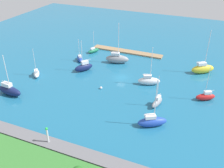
{
  "coord_description": "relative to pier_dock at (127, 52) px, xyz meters",
  "views": [
    {
      "loc": [
        -25.27,
        66.38,
        38.03
      ],
      "look_at": [
        0.0,
        7.28,
        1.5
      ],
      "focal_mm": 41.45,
      "sensor_mm": 36.0,
      "label": 1
    }
  ],
  "objects": [
    {
      "name": "harbor_beacon",
      "position": [
        -2.85,
        54.48,
        3.36
      ],
      "size": [
        0.56,
        0.56,
        3.73
      ],
      "color": "silver",
      "rests_on": "breakwater"
    },
    {
      "name": "sailboat_blue_west_end",
      "position": [
        12.58,
        14.07,
        0.64
      ],
      "size": [
        4.62,
        4.89,
        7.89
      ],
      "rotation": [
        0.0,
        0.0,
        5.44
      ],
      "color": "#2347B2",
      "rests_on": "water"
    },
    {
      "name": "sailboat_gray_mid_basin",
      "position": [
        -0.14,
        10.49,
        1.38
      ],
      "size": [
        8.3,
        4.61,
        14.14
      ],
      "rotation": [
        0.0,
        0.0,
        3.41
      ],
      "color": "gray",
      "rests_on": "water"
    },
    {
      "name": "sailboat_yellow_center_basin",
      "position": [
        -28.18,
        6.91,
        1.35
      ],
      "size": [
        7.59,
        6.2,
        14.28
      ],
      "rotation": [
        0.0,
        0.0,
        3.74
      ],
      "color": "yellow",
      "rests_on": "water"
    },
    {
      "name": "sailboat_white_outer_mooring",
      "position": [
        -14.47,
        20.86,
        1.07
      ],
      "size": [
        6.85,
        4.29,
        11.81
      ],
      "rotation": [
        0.0,
        0.0,
        3.51
      ],
      "color": "white",
      "rests_on": "water"
    },
    {
      "name": "sailboat_navy_inner_mooring",
      "position": [
        19.2,
        41.49,
        1.22
      ],
      "size": [
        7.83,
        2.85,
        11.98
      ],
      "rotation": [
        0.0,
        0.0,
        3.08
      ],
      "color": "#141E4C",
      "rests_on": "water"
    },
    {
      "name": "mooring_buoy_white",
      "position": [
        -2.57,
        28.69,
        0.11
      ],
      "size": [
        0.74,
        0.74,
        0.74
      ],
      "primitive_type": "sphere",
      "color": "white",
      "rests_on": "water"
    },
    {
      "name": "sailboat_green_near_pier",
      "position": [
        11.59,
        5.35,
        0.57
      ],
      "size": [
        3.54,
        5.15,
        8.16
      ],
      "rotation": [
        0.0,
        0.0,
        4.26
      ],
      "color": "#19724C",
      "rests_on": "water"
    },
    {
      "name": "sailboat_blue_lone_south",
      "position": [
        -20.55,
        39.28,
        1.04
      ],
      "size": [
        7.02,
        5.45,
        12.33
      ],
      "rotation": [
        0.0,
        0.0,
        3.69
      ],
      "color": "#2347B2",
      "rests_on": "water"
    },
    {
      "name": "sailboat_red_off_beacon",
      "position": [
        -30.75,
        23.0,
        0.85
      ],
      "size": [
        5.47,
        4.08,
        10.09
      ],
      "rotation": [
        0.0,
        0.0,
        0.51
      ],
      "color": "red",
      "rests_on": "water"
    },
    {
      "name": "sailboat_white_by_breakwater",
      "position": [
        19.5,
        29.37,
        0.67
      ],
      "size": [
        4.5,
        5.13,
        9.0
      ],
      "rotation": [
        0.0,
        0.0,
        5.37
      ],
      "color": "white",
      "rests_on": "water"
    },
    {
      "name": "breakwater",
      "position": [
        -5.41,
        54.48,
        0.47
      ],
      "size": [
        59.75,
        3.12,
        1.47
      ],
      "primitive_type": "cube",
      "color": "slate",
      "rests_on": "ground"
    },
    {
      "name": "water",
      "position": [
        -5.41,
        19.98,
        -0.27
      ],
      "size": [
        160.0,
        160.0,
        0.0
      ],
      "primitive_type": "plane",
      "color": "#1E668C",
      "rests_on": "ground"
    },
    {
      "name": "sailboat_gray_east_end",
      "position": [
        -19.53,
        30.7,
        0.82
      ],
      "size": [
        2.52,
        5.19,
        8.85
      ],
      "rotation": [
        0.0,
        0.0,
        1.34
      ],
      "color": "gray",
      "rests_on": "water"
    },
    {
      "name": "sailboat_navy_along_channel",
      "position": [
        7.55,
        20.36,
        1.11
      ],
      "size": [
        5.27,
        6.2,
        10.5
      ],
      "rotation": [
        0.0,
        0.0,
        0.94
      ],
      "color": "#141E4C",
      "rests_on": "water"
    },
    {
      "name": "pier_dock",
      "position": [
        0.0,
        0.0,
        0.0
      ],
      "size": [
        27.05,
        3.2,
        0.53
      ],
      "primitive_type": "cube",
      "color": "#997A56",
      "rests_on": "ground"
    }
  ]
}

